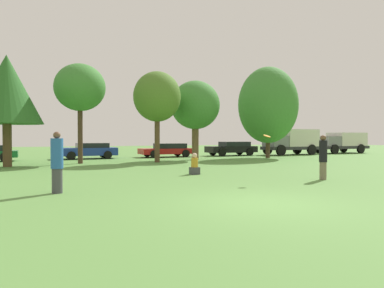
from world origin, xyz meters
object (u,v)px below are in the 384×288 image
Objects in this scene: parked_car_blue at (89,150)px; parked_car_red at (167,150)px; tree_5 at (268,105)px; tree_2 at (80,88)px; parked_car_black at (232,148)px; delivery_truck_grey at (293,141)px; person_thrower at (57,162)px; delivery_truck_grey_2 at (342,142)px; person_catcher at (323,157)px; frisbee at (267,136)px; bystander_sitting at (195,166)px; tree_1 at (7,90)px; tree_3 at (157,97)px; tree_4 at (195,106)px.

parked_car_red is at bearing 177.65° from parked_car_blue.
tree_5 is 1.61× the size of parked_car_red.
tree_2 is 6.63m from parked_car_blue.
parked_car_blue is 12.55m from parked_car_black.
tree_5 is 1.26× the size of delivery_truck_grey.
delivery_truck_grey_2 reaches higher than person_thrower.
person_catcher is at bearing 53.09° from delivery_truck_grey.
bystander_sitting is (-1.35, 3.64, -1.31)m from frisbee.
delivery_truck_grey is (23.82, 5.12, -3.02)m from tree_1.
frisbee is 17.61m from parked_car_red.
tree_1 is at bearing -178.90° from tree_3.
frisbee is at bearing 81.60° from parked_car_red.
person_thrower is 27.05m from delivery_truck_grey.
parked_car_black is at bearing 177.63° from parked_car_blue.
frisbee is 0.06× the size of parked_car_red.
frisbee is 0.05× the size of delivery_truck_grey.
tree_1 is at bearing 47.66° from parked_car_blue.
frisbee is 27.41m from delivery_truck_grey_2.
delivery_truck_grey is at bearing 174.34° from parked_car_red.
tree_1 reaches higher than tree_2.
tree_3 is (6.59, 11.41, 3.40)m from person_thrower.
tree_3 reaches higher than frisbee.
bystander_sitting is 0.22× the size of parked_car_blue.
person_thrower is 0.42× the size of parked_car_blue.
person_thrower is 9.76m from person_catcher.
bystander_sitting is 0.21× the size of parked_car_red.
tree_2 is (-4.12, 8.80, 4.37)m from bystander_sitting.
tree_2 is 1.39× the size of parked_car_red.
tree_5 reaches higher than delivery_truck_grey.
person_catcher is 17.10m from tree_1.
person_catcher is 6.22× the size of frisbee.
parked_car_red is at bearing 147.16° from tree_5.
tree_4 is (3.44, 1.60, -0.31)m from tree_3.
delivery_truck_grey is (19.78, 4.19, -3.45)m from tree_2.
tree_1 is 0.87× the size of tree_5.
parked_car_red is (11.52, 5.95, -3.73)m from tree_1.
person_thrower is 33.18m from delivery_truck_grey_2.
frisbee is (7.23, -0.27, 0.79)m from person_thrower.
delivery_truck_grey_2 is (19.19, -0.09, 0.60)m from parked_car_red.
parked_car_red is at bearing -2.08° from delivery_truck_grey_2.
tree_1 reaches higher than parked_car_black.
tree_5 is at bearing 4.49° from tree_1.
person_catcher is 0.38× the size of parked_car_black.
person_catcher is at bearing 89.84° from parked_car_red.
parked_car_blue is at bearing 149.39° from tree_4.
tree_1 is (-9.51, 11.51, 2.63)m from frisbee.
tree_4 is (8.26, 0.84, -0.76)m from tree_2.
frisbee is 0.05× the size of tree_4.
bystander_sitting is at bearing -137.95° from tree_5.
tree_1 is 1.08× the size of tree_4.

